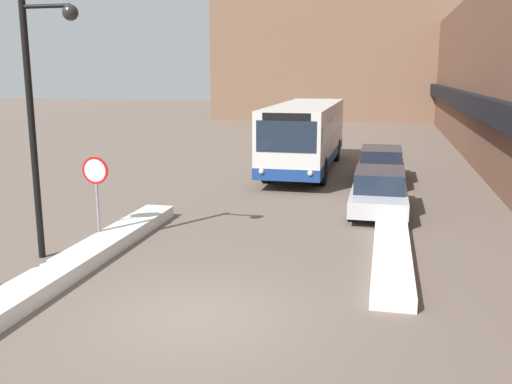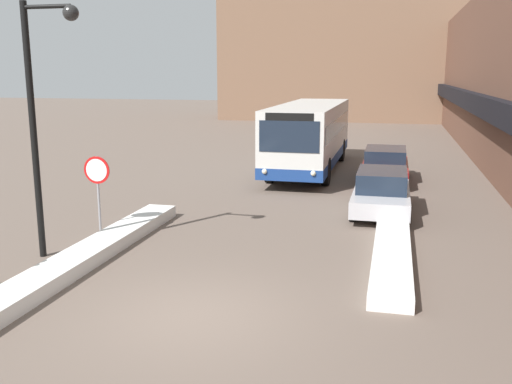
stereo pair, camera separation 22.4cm
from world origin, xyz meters
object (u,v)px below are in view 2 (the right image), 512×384
Objects in this scene: parked_car_middle at (385,165)px; city_bus at (310,134)px; street_lamp at (42,103)px; parked_car_front at (382,191)px; stop_sign at (97,179)px.

city_bus is at bearing 152.59° from parked_car_middle.
street_lamp reaches higher than parked_car_middle.
parked_car_middle is at bearing 57.64° from street_lamp.
parked_car_middle is at bearing 90.00° from parked_car_front.
stop_sign is at bearing -108.75° from city_bus.
parked_car_front is 0.95× the size of parked_car_middle.
parked_car_middle is 0.75× the size of street_lamp.
stop_sign is (-4.11, -12.12, -0.06)m from city_bus.
parked_car_front reaches higher than parked_car_middle.
parked_car_front is at bearing 31.66° from stop_sign.
stop_sign is (-7.58, -4.67, 0.94)m from parked_car_front.
street_lamp reaches higher than city_bus.
street_lamp is (-7.79, -12.29, 3.11)m from parked_car_middle.
parked_car_middle is 12.84m from stop_sign.
city_bus is 14.89m from street_lamp.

